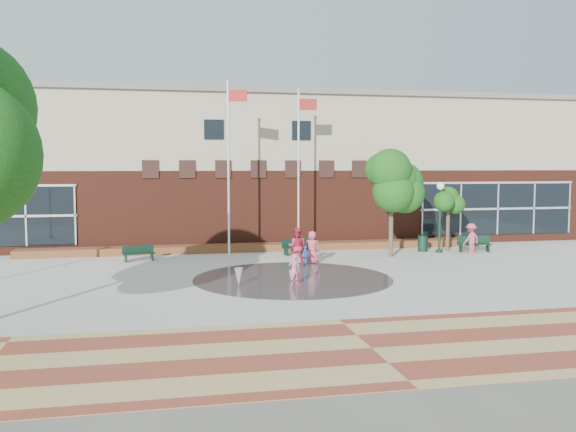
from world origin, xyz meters
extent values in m
plane|color=#666056|center=(0.00, 0.00, 0.00)|extent=(120.00, 120.00, 0.00)
cube|color=#A8A8A0|center=(0.00, 4.00, 0.00)|extent=(46.00, 18.00, 0.01)
cube|color=brown|center=(0.00, -7.00, 0.00)|extent=(46.00, 6.00, 0.01)
cylinder|color=#383A3D|center=(0.00, 3.00, 0.00)|extent=(8.40, 8.40, 0.01)
cube|color=#582519|center=(0.00, 17.50, 2.25)|extent=(44.00, 10.00, 4.50)
cube|color=tan|center=(0.00, 17.50, 6.75)|extent=(44.00, 10.00, 4.50)
cube|color=slate|center=(0.00, 17.50, 9.05)|extent=(44.40, 10.40, 0.30)
cube|color=black|center=(15.00, 12.48, 2.11)|extent=(10.00, 0.12, 3.19)
cube|color=black|center=(-2.50, 12.48, 6.79)|extent=(1.10, 0.10, 1.10)
cube|color=black|center=(2.50, 12.48, 6.79)|extent=(1.10, 0.10, 1.10)
cube|color=#A31A20|center=(0.00, 11.60, 0.00)|extent=(26.00, 1.20, 0.40)
cylinder|color=white|center=(-2.06, 9.05, 4.47)|extent=(0.11, 0.11, 8.94)
sphere|color=white|center=(-2.06, 9.05, 8.99)|extent=(0.17, 0.17, 0.17)
cube|color=#AB2522|center=(-1.59, 8.90, 8.28)|extent=(0.94, 0.32, 0.60)
cylinder|color=white|center=(1.78, 9.97, 4.35)|extent=(0.11, 0.11, 8.70)
sphere|color=white|center=(1.78, 9.97, 8.75)|extent=(0.18, 0.18, 0.18)
cube|color=#AB2522|center=(2.29, 9.99, 8.03)|extent=(1.00, 0.06, 0.61)
cylinder|color=#132F21|center=(9.50, 8.97, 1.75)|extent=(0.12, 0.12, 3.49)
cylinder|color=#132F21|center=(9.50, 8.97, 0.08)|extent=(0.37, 0.37, 0.16)
sphere|color=white|center=(9.50, 8.97, 3.68)|extent=(0.41, 0.41, 0.41)
cube|color=#132F21|center=(-6.56, 9.17, 0.39)|extent=(1.64, 0.86, 0.05)
cube|color=#132F21|center=(-6.61, 9.36, 0.60)|extent=(1.53, 0.48, 0.39)
cube|color=#132F21|center=(1.73, 9.78, 0.44)|extent=(1.81, 0.98, 0.06)
cube|color=#132F21|center=(1.66, 9.98, 0.66)|extent=(1.68, 0.56, 0.44)
cube|color=#132F21|center=(11.50, 8.78, 0.45)|extent=(1.87, 0.78, 0.06)
cube|color=#132F21|center=(11.53, 9.00, 0.69)|extent=(1.80, 0.34, 0.45)
cylinder|color=#132F21|center=(8.79, 9.58, 0.45)|extent=(0.54, 0.54, 0.90)
cylinder|color=black|center=(8.79, 9.58, 0.91)|extent=(0.57, 0.57, 0.05)
cylinder|color=#453827|center=(6.33, 8.07, 1.65)|extent=(0.22, 0.22, 3.30)
cylinder|color=#453827|center=(10.25, 9.53, 1.13)|extent=(0.19, 0.19, 2.25)
cone|color=white|center=(-2.42, 1.94, 0.00)|extent=(0.36, 0.36, 0.70)
cone|color=white|center=(-0.18, 2.50, 0.00)|extent=(0.19, 0.19, 0.44)
imported|color=#E96190|center=(-0.22, 1.70, 0.64)|extent=(0.53, 0.42, 1.28)
imported|color=#C22640|center=(0.92, 6.32, 0.92)|extent=(1.10, 1.00, 1.84)
imported|color=#D24964|center=(1.77, 6.77, 0.81)|extent=(0.86, 0.63, 1.61)
imported|color=#386BC3|center=(1.28, 6.09, 0.49)|extent=(0.59, 0.57, 0.98)
imported|color=#C44B65|center=(10.90, 8.08, 0.84)|extent=(1.24, 0.98, 1.69)
camera|label=1|loc=(-5.26, -21.88, 4.80)|focal=38.00mm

